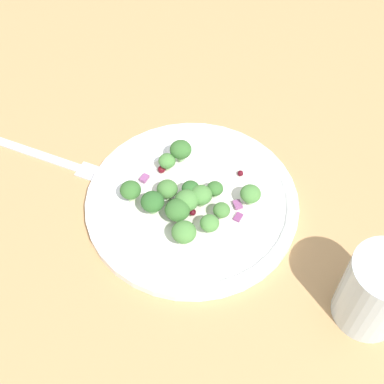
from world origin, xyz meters
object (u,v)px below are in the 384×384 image
plate (192,201)px  broccoli_floret_0 (191,189)px  broccoli_floret_2 (250,194)px  fork (49,158)px  water_glass (377,291)px  broccoli_floret_1 (210,223)px

plate → broccoli_floret_0: (-0.20, 0.00, 2.35)cm
plate → broccoli_floret_2: size_ratio=10.35×
plate → fork: plate is taller
plate → broccoli_floret_2: (6.30, 2.81, 2.43)cm
fork → water_glass: (42.95, 0.28, 4.48)cm
plate → water_glass: size_ratio=2.74×
water_glass → broccoli_floret_1: bearing=-178.5°
plate → broccoli_floret_1: 5.81cm
broccoli_floret_0 → water_glass: bearing=-6.7°
fork → plate: bearing=8.6°
fork → water_glass: bearing=0.4°
broccoli_floret_2 → plate: bearing=-156.0°
water_glass → broccoli_floret_2: bearing=161.6°
broccoli_floret_0 → water_glass: 23.38cm
broccoli_floret_0 → broccoli_floret_1: 5.44cm
broccoli_floret_2 → fork: size_ratio=0.13×
fork → broccoli_floret_0: bearing=8.7°
broccoli_floret_0 → broccoli_floret_1: bearing=-36.4°
water_glass → broccoli_floret_0: bearing=173.3°
water_glass → plate: bearing=173.2°
broccoli_floret_1 → broccoli_floret_2: (2.12, 6.03, -0.01)cm
broccoli_floret_0 → fork: broccoli_floret_0 is taller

